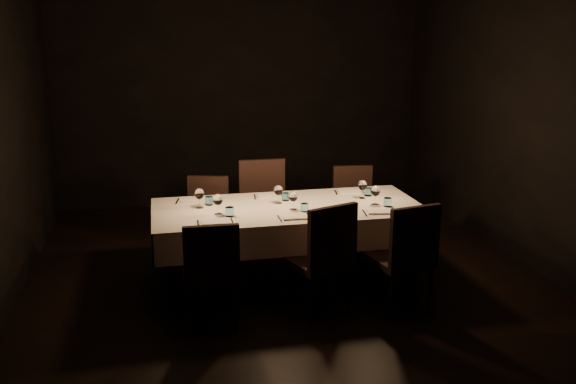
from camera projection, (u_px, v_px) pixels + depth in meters
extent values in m
cube|color=black|center=(288.00, 282.00, 5.93)|extent=(5.00, 6.00, 0.01)
cube|color=black|center=(242.00, 96.00, 8.38)|extent=(5.00, 0.01, 3.00)
cube|color=black|center=(431.00, 229.00, 2.71)|extent=(5.00, 0.01, 3.00)
cube|color=black|center=(533.00, 120.00, 6.05)|extent=(0.01, 6.00, 3.00)
cube|color=black|center=(288.00, 209.00, 5.74)|extent=(2.40, 1.00, 0.04)
cylinder|color=black|center=(171.00, 273.00, 5.21)|extent=(0.07, 0.07, 0.71)
cylinder|color=black|center=(168.00, 241.00, 6.00)|extent=(0.07, 0.07, 0.71)
cylinder|color=black|center=(415.00, 253.00, 5.67)|extent=(0.07, 0.07, 0.71)
cylinder|color=black|center=(383.00, 226.00, 6.46)|extent=(0.07, 0.07, 0.71)
cube|color=beige|center=(288.00, 207.00, 5.73)|extent=(2.52, 1.12, 0.01)
cube|color=beige|center=(277.00, 206.00, 6.29)|extent=(2.52, 0.01, 0.28)
cube|color=beige|center=(302.00, 240.00, 5.24)|extent=(2.52, 0.01, 0.28)
cube|color=beige|center=(412.00, 213.00, 6.03)|extent=(0.01, 1.12, 0.28)
cube|color=beige|center=(153.00, 230.00, 5.51)|extent=(0.01, 1.12, 0.28)
cylinder|color=black|center=(231.00, 291.00, 5.24)|extent=(0.04, 0.04, 0.38)
cylinder|color=black|center=(236.00, 309.00, 4.90)|extent=(0.04, 0.04, 0.38)
cylinder|color=black|center=(189.00, 295.00, 5.17)|extent=(0.04, 0.04, 0.38)
cylinder|color=black|center=(191.00, 313.00, 4.83)|extent=(0.04, 0.04, 0.38)
cube|color=black|center=(211.00, 277.00, 4.98)|extent=(0.44, 0.44, 0.06)
cube|color=black|center=(212.00, 255.00, 4.73)|extent=(0.44, 0.06, 0.47)
cube|color=silver|center=(215.00, 222.00, 5.22)|extent=(0.24, 0.16, 0.02)
cube|color=silver|center=(198.00, 224.00, 5.19)|extent=(0.02, 0.21, 0.01)
cube|color=silver|center=(232.00, 222.00, 5.25)|extent=(0.02, 0.21, 0.01)
cylinder|color=#A8DCF2|center=(230.00, 212.00, 5.41)|extent=(0.07, 0.07, 0.08)
cylinder|color=white|center=(218.00, 214.00, 5.48)|extent=(0.07, 0.07, 0.00)
cylinder|color=white|center=(218.00, 209.00, 5.47)|extent=(0.01, 0.01, 0.09)
ellipsoid|color=white|center=(218.00, 200.00, 5.44)|extent=(0.09, 0.09, 0.11)
cylinder|color=black|center=(322.00, 275.00, 5.54)|extent=(0.04, 0.04, 0.41)
cylinder|color=black|center=(349.00, 290.00, 5.22)|extent=(0.04, 0.04, 0.41)
cylinder|color=black|center=(286.00, 284.00, 5.34)|extent=(0.04, 0.04, 0.41)
cylinder|color=black|center=(312.00, 301.00, 5.02)|extent=(0.04, 0.04, 0.41)
cube|color=black|center=(318.00, 262.00, 5.22)|extent=(0.61, 0.61, 0.06)
cube|color=black|center=(333.00, 236.00, 4.98)|extent=(0.46, 0.21, 0.51)
cube|color=silver|center=(294.00, 217.00, 5.36)|extent=(0.21, 0.14, 0.02)
cube|color=silver|center=(279.00, 219.00, 5.34)|extent=(0.01, 0.19, 0.01)
cube|color=silver|center=(309.00, 217.00, 5.39)|extent=(0.01, 0.19, 0.01)
cylinder|color=#A8DCF2|center=(304.00, 207.00, 5.55)|extent=(0.07, 0.07, 0.08)
cylinder|color=white|center=(293.00, 209.00, 5.62)|extent=(0.07, 0.07, 0.00)
cylinder|color=white|center=(293.00, 205.00, 5.61)|extent=(0.01, 0.01, 0.08)
ellipsoid|color=white|center=(293.00, 196.00, 5.59)|extent=(0.08, 0.08, 0.10)
cylinder|color=black|center=(405.00, 274.00, 5.58)|extent=(0.04, 0.04, 0.41)
cylinder|color=black|center=(430.00, 290.00, 5.24)|extent=(0.04, 0.04, 0.41)
cylinder|color=black|center=(368.00, 280.00, 5.43)|extent=(0.04, 0.04, 0.41)
cylinder|color=black|center=(392.00, 297.00, 5.09)|extent=(0.04, 0.04, 0.41)
cube|color=black|center=(400.00, 260.00, 5.28)|extent=(0.55, 0.55, 0.06)
cube|color=black|center=(415.00, 236.00, 5.02)|extent=(0.47, 0.14, 0.51)
cube|color=silver|center=(380.00, 212.00, 5.53)|extent=(0.25, 0.18, 0.02)
cube|color=silver|center=(365.00, 213.00, 5.50)|extent=(0.04, 0.21, 0.01)
cube|color=silver|center=(395.00, 211.00, 5.56)|extent=(0.04, 0.21, 0.01)
cylinder|color=#A8DCF2|center=(388.00, 202.00, 5.72)|extent=(0.07, 0.07, 0.08)
cylinder|color=white|center=(375.00, 204.00, 5.78)|extent=(0.07, 0.07, 0.00)
cylinder|color=white|center=(375.00, 200.00, 5.77)|extent=(0.01, 0.01, 0.09)
ellipsoid|color=white|center=(376.00, 191.00, 5.75)|extent=(0.09, 0.09, 0.10)
cylinder|color=black|center=(187.00, 252.00, 6.19)|extent=(0.04, 0.04, 0.37)
cylinder|color=black|center=(194.00, 240.00, 6.53)|extent=(0.04, 0.04, 0.37)
cylinder|color=black|center=(221.00, 252.00, 6.17)|extent=(0.04, 0.04, 0.37)
cylinder|color=black|center=(226.00, 241.00, 6.51)|extent=(0.04, 0.04, 0.37)
cube|color=black|center=(206.00, 227.00, 6.29)|extent=(0.53, 0.53, 0.06)
cube|color=black|center=(208.00, 198.00, 6.41)|extent=(0.43, 0.16, 0.47)
cube|color=silver|center=(193.00, 200.00, 5.91)|extent=(0.25, 0.18, 0.02)
cube|color=silver|center=(177.00, 201.00, 5.88)|extent=(0.05, 0.21, 0.01)
cube|color=silver|center=(208.00, 200.00, 5.94)|extent=(0.05, 0.21, 0.01)
cylinder|color=#A8DCF2|center=(209.00, 201.00, 5.76)|extent=(0.07, 0.07, 0.08)
cylinder|color=white|center=(200.00, 208.00, 5.68)|extent=(0.07, 0.07, 0.00)
cylinder|color=white|center=(200.00, 203.00, 5.66)|extent=(0.01, 0.01, 0.09)
ellipsoid|color=white|center=(199.00, 194.00, 5.64)|extent=(0.09, 0.09, 0.10)
cylinder|color=black|center=(249.00, 247.00, 6.25)|extent=(0.04, 0.04, 0.43)
cylinder|color=black|center=(244.00, 234.00, 6.64)|extent=(0.04, 0.04, 0.43)
cylinder|color=black|center=(289.00, 244.00, 6.33)|extent=(0.04, 0.04, 0.43)
cylinder|color=black|center=(281.00, 232.00, 6.72)|extent=(0.04, 0.04, 0.43)
cube|color=black|center=(266.00, 217.00, 6.42)|extent=(0.50, 0.50, 0.06)
cube|color=black|center=(262.00, 184.00, 6.55)|extent=(0.50, 0.06, 0.54)
cube|color=silver|center=(268.00, 196.00, 6.06)|extent=(0.23, 0.15, 0.02)
cube|color=silver|center=(255.00, 197.00, 6.04)|extent=(0.04, 0.20, 0.01)
cube|color=silver|center=(282.00, 195.00, 6.09)|extent=(0.03, 0.20, 0.01)
cylinder|color=#A8DCF2|center=(286.00, 197.00, 5.91)|extent=(0.07, 0.07, 0.08)
cylinder|color=white|center=(278.00, 203.00, 5.83)|extent=(0.07, 0.07, 0.00)
cylinder|color=white|center=(278.00, 199.00, 5.82)|extent=(0.01, 0.01, 0.08)
ellipsoid|color=white|center=(278.00, 190.00, 5.80)|extent=(0.09, 0.09, 0.10)
cylinder|color=black|center=(342.00, 238.00, 6.58)|extent=(0.04, 0.04, 0.38)
cylinder|color=black|center=(336.00, 228.00, 6.92)|extent=(0.04, 0.04, 0.38)
cylinder|color=black|center=(374.00, 237.00, 6.61)|extent=(0.04, 0.04, 0.38)
cylinder|color=black|center=(367.00, 227.00, 6.95)|extent=(0.04, 0.04, 0.38)
cube|color=black|center=(355.00, 214.00, 6.71)|extent=(0.48, 0.48, 0.06)
cube|color=black|center=(352.00, 186.00, 6.82)|extent=(0.44, 0.10, 0.47)
cube|color=silver|center=(349.00, 191.00, 6.24)|extent=(0.24, 0.17, 0.02)
cube|color=silver|center=(336.00, 192.00, 6.21)|extent=(0.05, 0.20, 0.01)
cube|color=silver|center=(362.00, 191.00, 6.27)|extent=(0.04, 0.20, 0.01)
cylinder|color=#A8DCF2|center=(368.00, 192.00, 6.09)|extent=(0.07, 0.07, 0.08)
cylinder|color=white|center=(362.00, 198.00, 6.00)|extent=(0.07, 0.07, 0.00)
cylinder|color=white|center=(362.00, 194.00, 5.99)|extent=(0.01, 0.01, 0.09)
ellipsoid|color=white|center=(362.00, 185.00, 5.97)|extent=(0.09, 0.09, 0.10)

